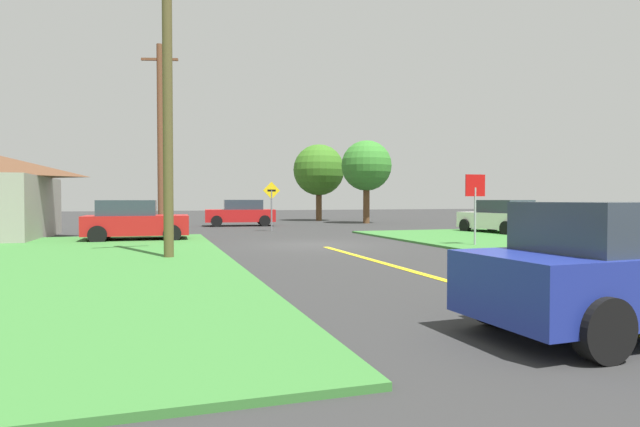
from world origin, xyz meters
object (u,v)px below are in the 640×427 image
at_px(car_on_crossroad, 501,217).
at_px(utility_pole_near, 168,88).
at_px(car_approaching_junction, 241,213).
at_px(oak_tree_left, 366,166).
at_px(direction_sign, 272,200).
at_px(pine_tree_center, 319,170).
at_px(car_behind_on_main_road, 636,267).
at_px(parked_car_near_building, 134,221).
at_px(stop_sign, 475,196).
at_px(utility_pole_mid, 160,136).

xyz_separation_m(car_on_crossroad, utility_pole_near, (-15.35, -6.30, 3.87)).
relative_size(car_approaching_junction, car_on_crossroad, 1.03).
distance_m(car_on_crossroad, oak_tree_left, 12.66).
distance_m(direction_sign, pine_tree_center, 13.60).
bearing_deg(oak_tree_left, car_behind_on_main_road, -106.05).
bearing_deg(parked_car_near_building, car_approaching_junction, 62.53).
bearing_deg(direction_sign, parked_car_near_building, -144.26).
relative_size(car_approaching_junction, oak_tree_left, 0.77).
bearing_deg(car_on_crossroad, utility_pole_near, 105.77).
xyz_separation_m(stop_sign, pine_tree_center, (1.48, 22.75, 2.12)).
xyz_separation_m(utility_pole_near, utility_pole_mid, (-0.08, 12.43, 0.11)).
distance_m(utility_pole_mid, oak_tree_left, 14.87).
bearing_deg(car_approaching_junction, stop_sign, 113.36).
distance_m(parked_car_near_building, car_behind_on_main_road, 17.98).
bearing_deg(stop_sign, utility_pole_near, 6.02).
bearing_deg(utility_pole_near, oak_tree_left, 53.78).
relative_size(utility_pole_near, oak_tree_left, 1.59).
height_order(car_behind_on_main_road, oak_tree_left, oak_tree_left).
bearing_deg(direction_sign, utility_pole_near, -114.76).
bearing_deg(oak_tree_left, direction_sign, -140.29).
bearing_deg(utility_pole_mid, utility_pole_near, -89.64).
distance_m(car_approaching_junction, car_behind_on_main_road, 27.36).
bearing_deg(car_on_crossroad, utility_pole_mid, 61.77).
bearing_deg(stop_sign, oak_tree_left, -98.97).
bearing_deg(stop_sign, car_behind_on_main_road, 67.09).
xyz_separation_m(parked_car_near_building, utility_pole_near, (1.13, -7.00, 3.87)).
xyz_separation_m(car_behind_on_main_road, pine_tree_center, (6.29, 33.29, 3.09)).
height_order(car_on_crossroad, utility_pole_near, utility_pole_near).
height_order(stop_sign, utility_pole_near, utility_pole_near).
distance_m(parked_car_near_building, utility_pole_mid, 6.82).
bearing_deg(car_approaching_junction, pine_tree_center, -134.15).
distance_m(car_approaching_junction, car_on_crossroad, 15.50).
bearing_deg(pine_tree_center, car_on_crossroad, -77.98).
relative_size(car_approaching_junction, utility_pole_mid, 0.47).
bearing_deg(direction_sign, car_approaching_junction, 96.45).
relative_size(stop_sign, car_on_crossroad, 0.59).
height_order(car_on_crossroad, utility_pole_mid, utility_pole_mid).
bearing_deg(utility_pole_mid, direction_sign, -7.64).
bearing_deg(car_approaching_junction, utility_pole_near, 80.29).
xyz_separation_m(car_approaching_junction, oak_tree_left, (8.77, 0.83, 3.13)).
bearing_deg(car_behind_on_main_road, oak_tree_left, 71.52).
height_order(parked_car_near_building, pine_tree_center, pine_tree_center).
relative_size(car_behind_on_main_road, direction_sign, 1.77).
height_order(car_behind_on_main_road, utility_pole_near, utility_pole_near).
height_order(car_approaching_junction, utility_pole_mid, utility_pole_mid).
bearing_deg(oak_tree_left, parked_car_near_building, -142.01).
relative_size(car_approaching_junction, direction_sign, 1.71).
bearing_deg(stop_sign, pine_tree_center, -92.10).
height_order(car_approaching_junction, car_behind_on_main_road, same).
bearing_deg(car_behind_on_main_road, car_on_crossroad, 55.76).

